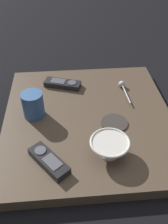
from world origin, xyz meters
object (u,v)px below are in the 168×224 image
cereal_bowl (110,147)px  coffee_mug (33,104)px  teaspoon (122,86)px  tv_remote_far (63,84)px  tv_remote_near (49,161)px  drink_coaster (114,123)px

cereal_bowl → coffee_mug: coffee_mug is taller
cereal_bowl → coffee_mug: (0.21, 0.25, 0.02)m
teaspoon → cereal_bowl: bearing=161.8°
coffee_mug → tv_remote_far: size_ratio=0.67×
coffee_mug → teaspoon: size_ratio=0.75×
coffee_mug → tv_remote_near: (-0.24, -0.06, -0.04)m
tv_remote_far → drink_coaster: (-0.25, -0.18, -0.01)m
teaspoon → coffee_mug: bearing=111.0°
cereal_bowl → tv_remote_far: 0.42m
tv_remote_far → drink_coaster: tv_remote_far is taller
cereal_bowl → tv_remote_near: size_ratio=0.84×
cereal_bowl → tv_remote_near: 0.19m
drink_coaster → cereal_bowl: bearing=162.8°
tv_remote_far → drink_coaster: 0.31m
cereal_bowl → tv_remote_near: bearing=96.6°
teaspoon → tv_remote_far: teaspoon is taller
cereal_bowl → coffee_mug: size_ratio=1.14×
tv_remote_near → drink_coaster: tv_remote_near is taller
coffee_mug → tv_remote_near: size_ratio=0.74×
tv_remote_near → tv_remote_far: 0.42m
tv_remote_far → tv_remote_near: bearing=173.0°
drink_coaster → tv_remote_near: bearing=124.7°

